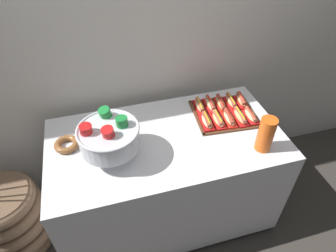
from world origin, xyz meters
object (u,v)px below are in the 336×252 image
hot_dog_6 (210,104)px  cup_stack (266,134)px  serving_tray (224,114)px  hot_dog_3 (240,117)px  hot_dog_7 (221,103)px  punch_bowl (109,136)px  hot_dog_5 (200,106)px  hot_dog_8 (231,102)px  hot_dog_2 (229,118)px  hot_dog_9 (241,100)px  donut (67,144)px  hot_dog_0 (207,121)px  hot_dog_1 (218,120)px  buffet_table (167,177)px  hot_dog_4 (251,116)px  floor_vase (11,218)px

hot_dog_6 → cup_stack: size_ratio=0.82×
serving_tray → hot_dog_3: bearing=-52.2°
hot_dog_7 → punch_bowl: bearing=-162.0°
hot_dog_3 → hot_dog_5: size_ratio=1.01×
hot_dog_7 → hot_dog_8: 0.08m
hot_dog_8 → cup_stack: (0.01, -0.43, 0.07)m
serving_tray → hot_dog_5: hot_dog_5 is taller
hot_dog_2 → punch_bowl: (-0.77, -0.09, 0.12)m
hot_dog_9 → donut: (-1.18, -0.10, -0.02)m
hot_dog_6 → hot_dog_7: (0.07, -0.01, -0.00)m
hot_dog_0 → hot_dog_7: (0.16, 0.15, -0.00)m
hot_dog_3 → hot_dog_6: hot_dog_3 is taller
hot_dog_7 → hot_dog_8: size_ratio=1.10×
hot_dog_5 → punch_bowl: 0.70m
hot_dog_1 → hot_dog_7: bearing=61.1°
hot_dog_6 → cup_stack: bearing=-70.6°
cup_stack → serving_tray: bearing=103.8°
hot_dog_0 → hot_dog_8: bearing=31.8°
hot_dog_0 → donut: (-0.87, 0.04, -0.02)m
hot_dog_6 → hot_dog_0: bearing=-118.9°
buffet_table → hot_dog_4: hot_dog_4 is taller
hot_dog_0 → hot_dog_8: same height
hot_dog_2 → hot_dog_1: bearing=175.5°
hot_dog_0 → floor_vase: bearing=178.8°
hot_dog_8 → hot_dog_4: bearing=-70.1°
buffet_table → cup_stack: cup_stack is taller
hot_dog_7 → hot_dog_8: bearing=-4.5°
hot_dog_8 → hot_dog_5: bearing=175.5°
hot_dog_7 → cup_stack: cup_stack is taller
hot_dog_5 → hot_dog_4: bearing=-33.3°
floor_vase → hot_dog_9: (1.68, 0.11, 0.58)m
hot_dog_0 → hot_dog_9: (0.31, 0.14, 0.00)m
hot_dog_1 → hot_dog_9: bearing=31.8°
hot_dog_0 → hot_dog_7: bearing=43.2°
hot_dog_2 → hot_dog_3: hot_dog_3 is taller
hot_dog_2 → cup_stack: (0.09, -0.27, 0.08)m
punch_bowl → floor_vase: bearing=170.1°
buffet_table → hot_dog_4: 0.71m
floor_vase → hot_dog_9: bearing=3.8°
hot_dog_8 → hot_dog_0: bearing=-148.2°
buffet_table → punch_bowl: punch_bowl is taller
hot_dog_4 → donut: 1.17m
floor_vase → hot_dog_8: (1.61, 0.12, 0.58)m
hot_dog_2 → hot_dog_4: bearing=-4.5°
serving_tray → cup_stack: cup_stack is taller
hot_dog_1 → donut: hot_dog_1 is taller
hot_dog_0 → hot_dog_6: bearing=61.1°
punch_bowl → cup_stack: punch_bowl is taller
hot_dog_0 → hot_dog_4: bearing=-4.5°
floor_vase → hot_dog_5: bearing=5.6°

